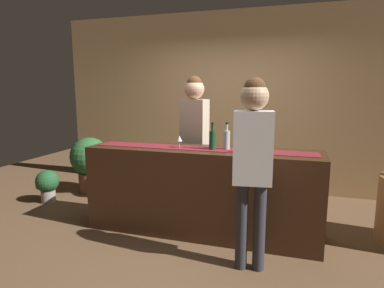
% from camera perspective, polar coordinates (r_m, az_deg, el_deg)
% --- Properties ---
extents(ground_plane, '(10.00, 10.00, 0.00)m').
position_cam_1_polar(ground_plane, '(3.92, 1.60, -15.28)').
color(ground_plane, brown).
extents(back_wall, '(6.00, 0.12, 2.90)m').
position_cam_1_polar(back_wall, '(5.42, 7.10, 7.40)').
color(back_wall, tan).
rests_on(back_wall, ground).
extents(bar_counter, '(2.63, 0.60, 0.99)m').
position_cam_1_polar(bar_counter, '(3.74, 1.64, -8.37)').
color(bar_counter, '#3D2314').
rests_on(bar_counter, ground).
extents(counter_runner_cloth, '(2.50, 0.28, 0.01)m').
position_cam_1_polar(counter_runner_cloth, '(3.62, 1.68, -0.82)').
color(counter_runner_cloth, maroon).
rests_on(counter_runner_cloth, bar_counter).
extents(wine_bottle_green, '(0.07, 0.07, 0.30)m').
position_cam_1_polar(wine_bottle_green, '(3.55, 3.63, 0.77)').
color(wine_bottle_green, '#194723').
rests_on(wine_bottle_green, bar_counter).
extents(wine_bottle_clear, '(0.07, 0.07, 0.30)m').
position_cam_1_polar(wine_bottle_clear, '(3.57, 6.14, 0.80)').
color(wine_bottle_clear, '#B2C6C1').
rests_on(wine_bottle_clear, bar_counter).
extents(wine_glass_near_customer, '(0.07, 0.07, 0.14)m').
position_cam_1_polar(wine_glass_near_customer, '(3.41, 8.56, 0.21)').
color(wine_glass_near_customer, silver).
rests_on(wine_glass_near_customer, bar_counter).
extents(wine_glass_mid_counter, '(0.07, 0.07, 0.14)m').
position_cam_1_polar(wine_glass_mid_counter, '(3.65, -2.25, 0.92)').
color(wine_glass_mid_counter, silver).
rests_on(wine_glass_mid_counter, bar_counter).
extents(bartender, '(0.37, 0.26, 1.82)m').
position_cam_1_polar(bartender, '(4.21, 0.42, 2.77)').
color(bartender, '#26262B').
rests_on(bartender, ground).
extents(customer_sipping, '(0.36, 0.25, 1.75)m').
position_cam_1_polar(customer_sipping, '(2.88, 10.70, -1.66)').
color(customer_sipping, '#33333D').
rests_on(customer_sipping, ground).
extents(potted_plant_tall, '(0.61, 0.61, 0.90)m').
position_cam_1_polar(potted_plant_tall, '(5.46, -17.64, -2.84)').
color(potted_plant_tall, brown).
rests_on(potted_plant_tall, ground).
extents(potted_plant_small, '(0.33, 0.33, 0.48)m').
position_cam_1_polar(potted_plant_small, '(5.24, -24.21, -6.44)').
color(potted_plant_small, '#9E9389').
rests_on(potted_plant_small, ground).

